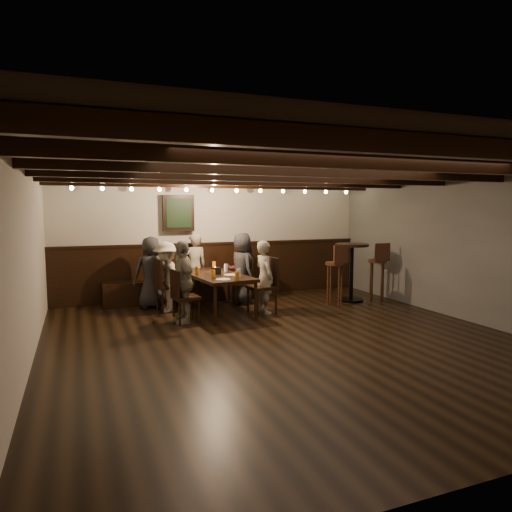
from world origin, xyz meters
name	(u,v)px	position (x,y,z in m)	size (l,w,h in m)	color
room	(221,251)	(-0.29, 2.21, 1.07)	(7.00, 7.00, 7.00)	black
dining_table	(215,277)	(-0.45, 2.05, 0.63)	(1.02, 1.92, 0.69)	black
chair_left_near	(168,295)	(-1.21, 2.42, 0.29)	(0.48, 0.48, 0.95)	black
chair_left_far	(185,306)	(-1.11, 1.53, 0.26)	(0.44, 0.44, 0.87)	black
chair_right_near	(241,290)	(0.22, 2.58, 0.27)	(0.44, 0.44, 0.87)	black
chair_right_far	(263,296)	(0.32, 1.68, 0.30)	(0.49, 0.49, 0.98)	black
person_bench_left	(151,272)	(-1.44, 2.85, 0.67)	(0.65, 0.42, 1.33)	#27282A
person_bench_centre	(195,268)	(-0.56, 3.10, 0.68)	(0.50, 0.33, 1.36)	gray
person_bench_right	(239,269)	(0.35, 3.04, 0.61)	(0.59, 0.46, 1.22)	maroon
person_left_near	(166,277)	(-1.24, 2.42, 0.63)	(0.81, 0.47, 1.26)	#B3AC97
person_left_far	(183,282)	(-1.14, 1.52, 0.67)	(0.78, 0.33, 1.34)	gray
person_right_near	(242,268)	(0.25, 2.58, 0.69)	(0.67, 0.44, 1.38)	#28282B
person_right_far	(264,277)	(0.35, 1.69, 0.64)	(0.47, 0.31, 1.28)	gray
pint_a	(187,266)	(-0.80, 2.72, 0.76)	(0.07, 0.07, 0.14)	#BF7219
pint_b	(214,265)	(-0.27, 2.73, 0.76)	(0.07, 0.07, 0.14)	#BF7219
pint_c	(197,270)	(-0.76, 2.12, 0.76)	(0.07, 0.07, 0.14)	#BF7219
pint_d	(226,268)	(-0.17, 2.28, 0.76)	(0.07, 0.07, 0.14)	silver
pint_e	(213,274)	(-0.62, 1.58, 0.76)	(0.07, 0.07, 0.14)	#BF7219
pint_f	(239,273)	(-0.19, 1.53, 0.76)	(0.07, 0.07, 0.14)	silver
pint_g	(237,276)	(-0.31, 1.26, 0.76)	(0.07, 0.07, 0.14)	#BF7219
plate_near	(223,280)	(-0.52, 1.34, 0.70)	(0.24, 0.24, 0.01)	white
plate_far	(231,275)	(-0.23, 1.77, 0.70)	(0.24, 0.24, 0.01)	white
condiment_caddy	(216,271)	(-0.44, 2.00, 0.75)	(0.15, 0.10, 0.12)	black
candle	(215,270)	(-0.36, 2.36, 0.71)	(0.05, 0.05, 0.05)	beige
high_top_table	(352,264)	(2.35, 2.00, 0.76)	(0.65, 0.65, 1.15)	black
bar_stool_left	(335,283)	(1.85, 1.79, 0.43)	(0.37, 0.39, 1.17)	#3D2013
bar_stool_right	(377,279)	(2.85, 1.84, 0.43)	(0.37, 0.39, 1.17)	#3D2013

